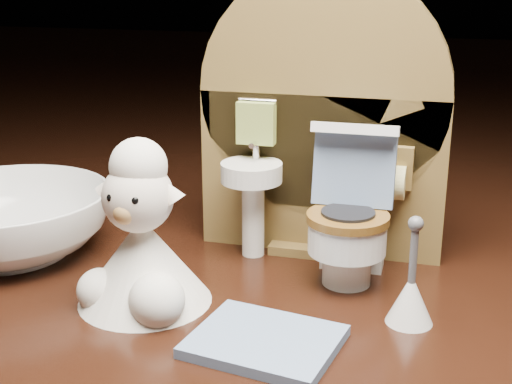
% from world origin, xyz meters
% --- Properties ---
extents(backdrop_panel, '(0.13, 0.05, 0.15)m').
position_xyz_m(backdrop_panel, '(-0.00, 0.06, 0.07)').
color(backdrop_panel, brown).
rests_on(backdrop_panel, ground).
extents(toy_toilet, '(0.04, 0.05, 0.08)m').
position_xyz_m(toy_toilet, '(0.02, 0.03, 0.03)').
color(toy_toilet, white).
rests_on(toy_toilet, ground).
extents(bath_mat, '(0.07, 0.06, 0.00)m').
position_xyz_m(bath_mat, '(-0.00, -0.05, 0.00)').
color(bath_mat, '#6981A5').
rests_on(bath_mat, ground).
extents(toilet_brush, '(0.02, 0.02, 0.05)m').
position_xyz_m(toilet_brush, '(0.05, -0.01, 0.01)').
color(toilet_brush, white).
rests_on(toilet_brush, ground).
extents(plush_lamb, '(0.06, 0.06, 0.08)m').
position_xyz_m(plush_lamb, '(-0.07, -0.02, 0.03)').
color(plush_lamb, white).
rests_on(plush_lamb, ground).
extents(ceramic_bowl, '(0.11, 0.11, 0.03)m').
position_xyz_m(ceramic_bowl, '(-0.16, 0.01, 0.02)').
color(ceramic_bowl, white).
rests_on(ceramic_bowl, ground).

